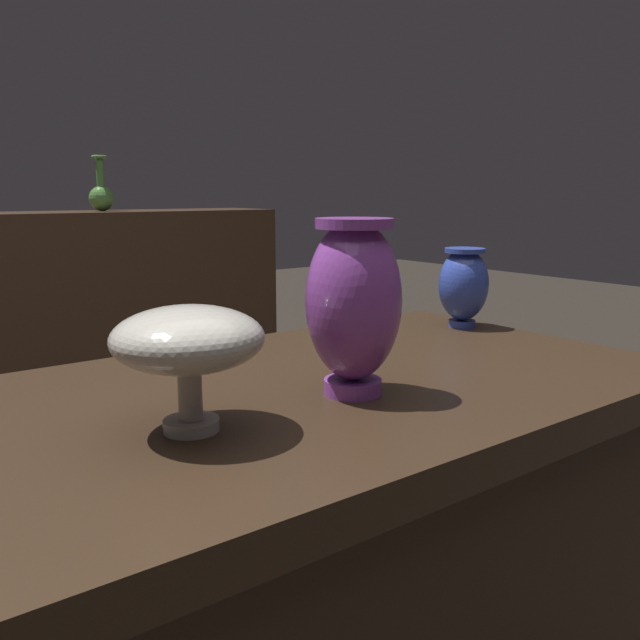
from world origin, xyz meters
TOP-DOWN VIEW (x-y plane):
  - display_plinth at (0.00, 0.00)m, footprint 1.20×0.64m
  - vase_centerpiece at (0.05, -0.08)m, footprint 0.13×0.13m
  - vase_tall_behind at (0.53, 0.14)m, footprint 0.10×0.10m
  - vase_left_accent at (-0.19, -0.08)m, footprint 0.17×0.17m
  - shelf_vase_right at (0.52, 2.22)m, footprint 0.11×0.11m

SIDE VIEW (x-z plane):
  - display_plinth at x=0.00m, z-range 0.00..0.80m
  - vase_tall_behind at x=0.53m, z-range 0.81..0.97m
  - vase_left_accent at x=-0.19m, z-range 0.83..0.98m
  - vase_centerpiece at x=0.05m, z-range 0.81..1.05m
  - shelf_vase_right at x=0.52m, z-range 0.94..1.18m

